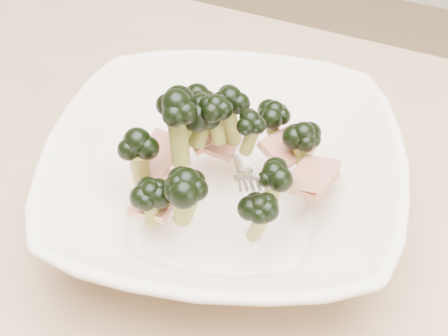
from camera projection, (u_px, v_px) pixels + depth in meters
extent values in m
cube|color=tan|center=(270.00, 306.00, 0.51)|extent=(1.20, 0.80, 0.04)
cylinder|color=tan|center=(57.00, 175.00, 1.17)|extent=(0.06, 0.06, 0.71)
imported|color=#F5E4CF|center=(224.00, 179.00, 0.54)|extent=(0.38, 0.38, 0.07)
cylinder|color=olive|center=(152.00, 209.00, 0.50)|extent=(0.01, 0.02, 0.03)
ellipsoid|color=black|center=(150.00, 192.00, 0.48)|extent=(0.03, 0.03, 0.03)
cylinder|color=olive|center=(201.00, 123.00, 0.57)|extent=(0.02, 0.02, 0.03)
ellipsoid|color=black|center=(201.00, 107.00, 0.56)|extent=(0.03, 0.03, 0.02)
cylinder|color=olive|center=(272.00, 191.00, 0.50)|extent=(0.02, 0.02, 0.03)
ellipsoid|color=black|center=(274.00, 173.00, 0.48)|extent=(0.03, 0.03, 0.02)
cylinder|color=olive|center=(202.00, 128.00, 0.53)|extent=(0.02, 0.02, 0.04)
ellipsoid|color=black|center=(201.00, 107.00, 0.51)|extent=(0.04, 0.04, 0.03)
cylinder|color=olive|center=(179.00, 205.00, 0.48)|extent=(0.01, 0.01, 0.04)
ellipsoid|color=black|center=(178.00, 184.00, 0.47)|extent=(0.03, 0.03, 0.02)
cylinder|color=olive|center=(185.00, 134.00, 0.53)|extent=(0.02, 0.02, 0.04)
ellipsoid|color=black|center=(184.00, 114.00, 0.52)|extent=(0.03, 0.03, 0.03)
cylinder|color=olive|center=(301.00, 153.00, 0.54)|extent=(0.02, 0.02, 0.04)
ellipsoid|color=black|center=(303.00, 134.00, 0.53)|extent=(0.04, 0.04, 0.03)
cylinder|color=olive|center=(216.00, 125.00, 0.52)|extent=(0.02, 0.01, 0.04)
ellipsoid|color=black|center=(216.00, 105.00, 0.50)|extent=(0.03, 0.03, 0.02)
cylinder|color=olive|center=(250.00, 139.00, 0.51)|extent=(0.02, 0.01, 0.03)
ellipsoid|color=black|center=(251.00, 120.00, 0.50)|extent=(0.03, 0.03, 0.02)
cylinder|color=olive|center=(273.00, 131.00, 0.57)|extent=(0.02, 0.01, 0.04)
ellipsoid|color=black|center=(275.00, 111.00, 0.55)|extent=(0.03, 0.03, 0.03)
cylinder|color=olive|center=(198.00, 119.00, 0.56)|extent=(0.02, 0.03, 0.04)
ellipsoid|color=black|center=(197.00, 96.00, 0.54)|extent=(0.04, 0.04, 0.03)
cylinder|color=olive|center=(187.00, 205.00, 0.49)|extent=(0.02, 0.02, 0.04)
ellipsoid|color=black|center=(186.00, 182.00, 0.47)|extent=(0.04, 0.04, 0.03)
cylinder|color=olive|center=(140.00, 167.00, 0.52)|extent=(0.02, 0.02, 0.05)
ellipsoid|color=black|center=(137.00, 141.00, 0.50)|extent=(0.04, 0.04, 0.03)
cylinder|color=olive|center=(178.00, 135.00, 0.51)|extent=(0.03, 0.03, 0.06)
ellipsoid|color=black|center=(176.00, 104.00, 0.49)|extent=(0.04, 0.04, 0.03)
cylinder|color=olive|center=(258.00, 227.00, 0.48)|extent=(0.02, 0.02, 0.04)
ellipsoid|color=black|center=(259.00, 206.00, 0.46)|extent=(0.03, 0.03, 0.02)
cylinder|color=olive|center=(230.00, 122.00, 0.55)|extent=(0.02, 0.02, 0.04)
ellipsoid|color=black|center=(230.00, 98.00, 0.53)|extent=(0.04, 0.04, 0.03)
cube|color=maroon|center=(158.00, 154.00, 0.55)|extent=(0.03, 0.05, 0.02)
cube|color=maroon|center=(313.00, 173.00, 0.51)|extent=(0.03, 0.05, 0.03)
cube|color=maroon|center=(314.00, 181.00, 0.53)|extent=(0.04, 0.05, 0.01)
cube|color=maroon|center=(157.00, 198.00, 0.51)|extent=(0.04, 0.05, 0.01)
cube|color=maroon|center=(155.00, 188.00, 0.53)|extent=(0.03, 0.04, 0.02)
cube|color=maroon|center=(212.00, 140.00, 0.56)|extent=(0.05, 0.03, 0.02)
cube|color=maroon|center=(211.00, 130.00, 0.57)|extent=(0.05, 0.06, 0.02)
cube|color=maroon|center=(286.00, 148.00, 0.55)|extent=(0.05, 0.05, 0.02)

